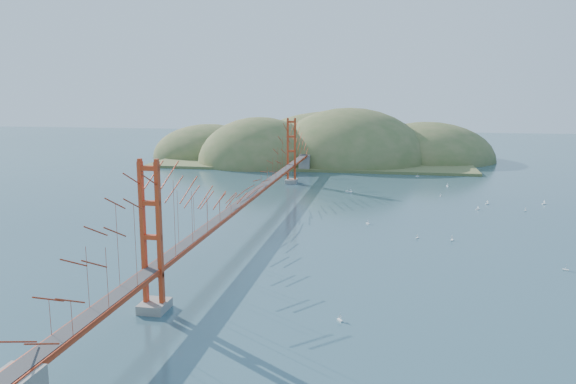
% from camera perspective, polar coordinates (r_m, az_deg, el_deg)
% --- Properties ---
extents(ground, '(320.00, 320.00, 0.00)m').
position_cam_1_polar(ground, '(72.23, -3.82, -2.97)').
color(ground, '#2F515F').
rests_on(ground, ground).
extents(bridge, '(2.20, 94.40, 12.00)m').
position_cam_1_polar(bridge, '(71.11, -3.85, 2.57)').
color(bridge, gray).
rests_on(bridge, ground).
extents(far_headlands, '(84.00, 58.00, 25.00)m').
position_cam_1_polar(far_headlands, '(138.46, 4.04, 3.47)').
color(far_headlands, olive).
rests_on(far_headlands, ground).
extents(sailboat_0, '(0.55, 0.63, 0.72)m').
position_cam_1_polar(sailboat_0, '(65.56, 16.32, -4.62)').
color(sailboat_0, white).
rests_on(sailboat_0, ground).
extents(sailboat_1, '(0.65, 0.65, 0.68)m').
position_cam_1_polar(sailboat_1, '(71.19, 8.11, -3.13)').
color(sailboat_1, white).
rests_on(sailboat_1, ground).
extents(sailboat_6, '(0.60, 0.60, 0.63)m').
position_cam_1_polar(sailboat_6, '(42.20, 5.30, -12.72)').
color(sailboat_6, white).
rests_on(sailboat_6, ground).
extents(sailboat_17, '(0.62, 0.61, 0.70)m').
position_cam_1_polar(sailboat_17, '(90.76, 24.58, -1.04)').
color(sailboat_17, white).
rests_on(sailboat_17, ground).
extents(sailboat_14, '(0.52, 0.52, 0.57)m').
position_cam_1_polar(sailboat_14, '(65.55, 12.98, -4.49)').
color(sailboat_14, white).
rests_on(sailboat_14, ground).
extents(sailboat_16, '(0.66, 0.66, 0.71)m').
position_cam_1_polar(sailboat_16, '(92.70, 6.38, 0.08)').
color(sailboat_16, white).
rests_on(sailboat_16, ground).
extents(sailboat_4, '(0.46, 0.51, 0.58)m').
position_cam_1_polar(sailboat_4, '(91.67, 15.23, -0.36)').
color(sailboat_4, white).
rests_on(sailboat_4, ground).
extents(sailboat_15, '(0.57, 0.57, 0.64)m').
position_cam_1_polar(sailboat_15, '(101.53, 15.89, 0.64)').
color(sailboat_15, white).
rests_on(sailboat_15, ground).
extents(sailboat_7, '(0.55, 0.51, 0.62)m').
position_cam_1_polar(sailboat_7, '(83.19, 18.73, -1.62)').
color(sailboat_7, white).
rests_on(sailboat_7, ground).
extents(sailboat_3, '(0.53, 0.43, 0.63)m').
position_cam_1_polar(sailboat_3, '(93.15, 6.02, 0.13)').
color(sailboat_3, white).
rests_on(sailboat_3, ground).
extents(sailboat_12, '(0.62, 0.53, 0.71)m').
position_cam_1_polar(sailboat_12, '(111.45, 13.01, 1.62)').
color(sailboat_12, white).
rests_on(sailboat_12, ground).
extents(sailboat_8, '(0.66, 0.66, 0.70)m').
position_cam_1_polar(sailboat_8, '(87.63, 19.60, -1.07)').
color(sailboat_8, white).
rests_on(sailboat_8, ground).
extents(sailboat_9, '(0.58, 0.58, 0.62)m').
position_cam_1_polar(sailboat_9, '(84.75, 22.98, -1.68)').
color(sailboat_9, white).
rests_on(sailboat_9, ground).
extents(sailboat_2, '(0.58, 0.58, 0.64)m').
position_cam_1_polar(sailboat_2, '(58.91, 26.39, -7.02)').
color(sailboat_2, white).
rests_on(sailboat_2, ground).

